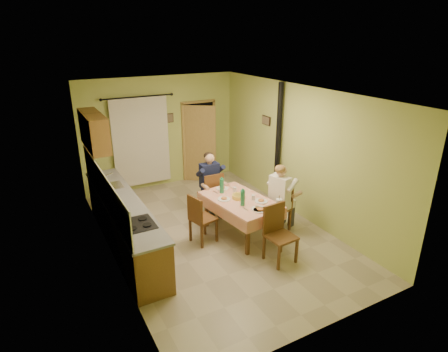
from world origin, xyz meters
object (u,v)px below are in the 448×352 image
chair_near (280,246)px  stove_flue (277,162)px  chair_left (203,228)px  man_far (210,177)px  dining_table (240,217)px  chair_far (211,202)px  man_right (281,190)px  chair_right (280,217)px

chair_near → stove_flue: bearing=-128.5°
chair_left → man_far: 1.30m
chair_left → stove_flue: size_ratio=0.35×
dining_table → man_far: bearing=88.9°
chair_left → chair_near: bearing=23.3°
chair_far → man_right: size_ratio=0.72×
chair_near → man_far: size_ratio=0.74×
man_right → stove_flue: size_ratio=0.50×
chair_near → chair_right: (0.65, 0.89, -0.00)m
chair_right → man_right: 0.59m
chair_far → chair_right: size_ratio=1.09×
man_right → stove_flue: (0.71, 1.10, 0.15)m
dining_table → stove_flue: 1.84m
dining_table → chair_left: size_ratio=1.75×
man_far → chair_far: bearing=-90.0°
dining_table → chair_right: (0.79, -0.24, -0.09)m
dining_table → man_far: (-0.12, 1.06, 0.50)m
dining_table → man_far: 1.18m
chair_right → chair_left: 1.59m
chair_far → chair_left: bearing=-122.9°
chair_right → chair_left: (-1.56, 0.34, 0.00)m
chair_right → chair_left: chair_left is taller
dining_table → man_right: bearing=-24.8°
man_far → stove_flue: bearing=-5.6°
chair_right → chair_near: bearing=127.5°
dining_table → chair_far: size_ratio=1.71×
chair_right → man_far: 1.69m
chair_left → chair_right: bearing=64.7°
chair_right → dining_table: bearing=57.1°
man_far → stove_flue: stove_flue is taller
chair_far → chair_near: (0.26, -2.17, 0.00)m
chair_far → man_far: 0.59m
man_far → man_right: 1.58m
chair_far → chair_left: size_ratio=1.03×
chair_near → stove_flue: size_ratio=0.37×
chair_left → stove_flue: 2.49m
dining_table → stove_flue: bearing=22.5°
chair_right → man_far: size_ratio=0.66×
chair_right → stove_flue: bearing=-48.5°
chair_left → stove_flue: (2.26, 0.76, 0.73)m
chair_far → man_far: bearing=90.0°
man_far → dining_table: bearing=-82.1°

